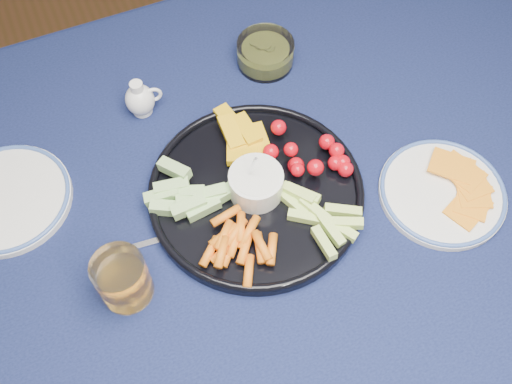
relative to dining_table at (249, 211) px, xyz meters
name	(u,v)px	position (x,y,z in m)	size (l,w,h in m)	color
dining_table	(249,211)	(0.00, 0.00, 0.00)	(1.67, 1.07, 0.75)	#462B17
crudite_platter	(254,190)	(0.00, -0.02, 0.11)	(0.39, 0.39, 0.12)	black
creamer_pitcher	(140,99)	(-0.12, 0.25, 0.12)	(0.07, 0.06, 0.08)	white
pickle_bowl	(265,54)	(0.15, 0.27, 0.11)	(0.12, 0.12, 0.05)	silver
cheese_plate	(443,191)	(0.31, -0.15, 0.10)	(0.23, 0.23, 0.03)	white
juice_tumbler	(124,280)	(-0.26, -0.10, 0.13)	(0.08, 0.08, 0.10)	silver
fork_left	(159,240)	(-0.18, -0.04, 0.09)	(0.18, 0.04, 0.00)	silver
fork_right	(447,169)	(0.35, -0.11, 0.09)	(0.16, 0.07, 0.00)	silver
side_plate_extra	(7,199)	(-0.40, 0.15, 0.10)	(0.23, 0.23, 0.02)	white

